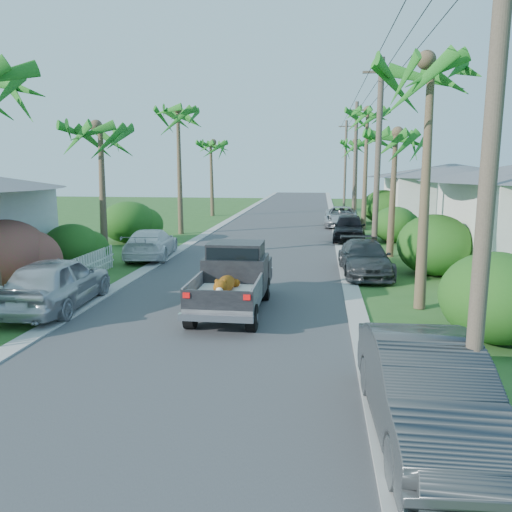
# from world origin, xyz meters

# --- Properties ---
(ground) EXTENTS (120.00, 120.00, 0.00)m
(ground) POSITION_xyz_m (0.00, 0.00, 0.00)
(ground) COLOR #2C5720
(ground) RESTS_ON ground
(road) EXTENTS (8.00, 100.00, 0.02)m
(road) POSITION_xyz_m (0.00, 25.00, 0.01)
(road) COLOR #38383A
(road) RESTS_ON ground
(curb_left) EXTENTS (0.60, 100.00, 0.06)m
(curb_left) POSITION_xyz_m (-4.30, 25.00, 0.03)
(curb_left) COLOR #A5A39E
(curb_left) RESTS_ON ground
(curb_right) EXTENTS (0.60, 100.00, 0.06)m
(curb_right) POSITION_xyz_m (4.30, 25.00, 0.03)
(curb_right) COLOR #A5A39E
(curb_right) RESTS_ON ground
(pickup_truck) EXTENTS (1.98, 5.12, 2.06)m
(pickup_truck) POSITION_xyz_m (0.50, 5.16, 1.01)
(pickup_truck) COLOR black
(pickup_truck) RESTS_ON ground
(parked_car_rn) EXTENTS (1.91, 4.98, 1.62)m
(parked_car_rn) POSITION_xyz_m (4.92, -2.02, 0.81)
(parked_car_rn) COLOR #2E3133
(parked_car_rn) RESTS_ON ground
(parked_car_rm) EXTENTS (2.17, 4.79, 1.36)m
(parked_car_rm) POSITION_xyz_m (5.00, 10.69, 0.68)
(parked_car_rm) COLOR #313537
(parked_car_rm) RESTS_ON ground
(parked_car_rf) EXTENTS (2.12, 4.72, 1.57)m
(parked_car_rf) POSITION_xyz_m (4.88, 20.25, 0.79)
(parked_car_rf) COLOR black
(parked_car_rf) RESTS_ON ground
(parked_car_rd) EXTENTS (2.58, 5.32, 1.46)m
(parked_car_rd) POSITION_xyz_m (4.71, 27.26, 0.73)
(parked_car_rd) COLOR #A2A4A9
(parked_car_rd) RESTS_ON ground
(parked_car_ln) EXTENTS (2.24, 4.99, 1.67)m
(parked_car_ln) POSITION_xyz_m (-5.00, 4.35, 0.83)
(parked_car_ln) COLOR #B3B5BA
(parked_car_ln) RESTS_ON ground
(parked_car_lf) EXTENTS (2.55, 5.06, 1.41)m
(parked_car_lf) POSITION_xyz_m (-5.00, 13.21, 0.71)
(parked_car_lf) COLOR silver
(parked_car_lf) RESTS_ON ground
(palm_l_b) EXTENTS (4.40, 4.40, 7.40)m
(palm_l_b) POSITION_xyz_m (-6.80, 12.00, 6.15)
(palm_l_b) COLOR brown
(palm_l_b) RESTS_ON ground
(palm_l_c) EXTENTS (4.40, 4.40, 9.20)m
(palm_l_c) POSITION_xyz_m (-6.00, 22.00, 7.91)
(palm_l_c) COLOR brown
(palm_l_c) RESTS_ON ground
(palm_l_d) EXTENTS (4.40, 4.40, 7.70)m
(palm_l_d) POSITION_xyz_m (-6.50, 34.00, 6.44)
(palm_l_d) COLOR brown
(palm_l_d) RESTS_ON ground
(palm_r_a) EXTENTS (4.40, 4.40, 8.70)m
(palm_r_a) POSITION_xyz_m (6.30, 6.00, 7.42)
(palm_r_a) COLOR brown
(palm_r_a) RESTS_ON ground
(palm_r_b) EXTENTS (4.40, 4.40, 7.20)m
(palm_r_b) POSITION_xyz_m (6.60, 15.00, 5.95)
(palm_r_b) COLOR brown
(palm_r_b) RESTS_ON ground
(palm_r_c) EXTENTS (4.40, 4.40, 9.40)m
(palm_r_c) POSITION_xyz_m (6.20, 26.00, 8.11)
(palm_r_c) COLOR brown
(palm_r_c) RESTS_ON ground
(palm_r_d) EXTENTS (4.40, 4.40, 8.00)m
(palm_r_d) POSITION_xyz_m (6.50, 40.00, 6.74)
(palm_r_d) COLOR brown
(palm_r_d) RESTS_ON ground
(shrub_l_b) EXTENTS (3.00, 3.30, 2.60)m
(shrub_l_b) POSITION_xyz_m (-7.80, 6.00, 1.30)
(shrub_l_b) COLOR #AE183E
(shrub_l_b) RESTS_ON ground
(shrub_l_c) EXTENTS (2.40, 2.64, 2.00)m
(shrub_l_c) POSITION_xyz_m (-7.40, 10.00, 1.00)
(shrub_l_c) COLOR #1D4E16
(shrub_l_c) RESTS_ON ground
(shrub_l_d) EXTENTS (3.20, 3.52, 2.40)m
(shrub_l_d) POSITION_xyz_m (-8.00, 18.00, 1.20)
(shrub_l_d) COLOR #1D4E16
(shrub_l_d) RESTS_ON ground
(shrub_r_a) EXTENTS (2.80, 3.08, 2.30)m
(shrub_r_a) POSITION_xyz_m (7.60, 3.00, 1.15)
(shrub_r_a) COLOR #1D4E16
(shrub_r_a) RESTS_ON ground
(shrub_r_b) EXTENTS (3.00, 3.30, 2.50)m
(shrub_r_b) POSITION_xyz_m (7.80, 11.00, 1.25)
(shrub_r_b) COLOR #1D4E16
(shrub_r_b) RESTS_ON ground
(shrub_r_c) EXTENTS (2.60, 2.86, 2.10)m
(shrub_r_c) POSITION_xyz_m (7.50, 20.00, 1.05)
(shrub_r_c) COLOR #1D4E16
(shrub_r_c) RESTS_ON ground
(shrub_r_d) EXTENTS (3.20, 3.52, 2.60)m
(shrub_r_d) POSITION_xyz_m (8.00, 30.00, 1.30)
(shrub_r_d) COLOR #1D4E16
(shrub_r_d) RESTS_ON ground
(picket_fence) EXTENTS (0.10, 11.00, 1.00)m
(picket_fence) POSITION_xyz_m (-6.00, 5.50, 0.50)
(picket_fence) COLOR white
(picket_fence) RESTS_ON ground
(house_right_far) EXTENTS (9.00, 8.00, 4.60)m
(house_right_far) POSITION_xyz_m (13.00, 30.00, 2.12)
(house_right_far) COLOR silver
(house_right_far) RESTS_ON ground
(utility_pole_a) EXTENTS (1.60, 0.26, 9.00)m
(utility_pole_a) POSITION_xyz_m (5.60, -2.00, 4.60)
(utility_pole_a) COLOR brown
(utility_pole_a) RESTS_ON ground
(utility_pole_b) EXTENTS (1.60, 0.26, 9.00)m
(utility_pole_b) POSITION_xyz_m (5.60, 13.00, 4.60)
(utility_pole_b) COLOR brown
(utility_pole_b) RESTS_ON ground
(utility_pole_c) EXTENTS (1.60, 0.26, 9.00)m
(utility_pole_c) POSITION_xyz_m (5.60, 28.00, 4.60)
(utility_pole_c) COLOR brown
(utility_pole_c) RESTS_ON ground
(utility_pole_d) EXTENTS (1.60, 0.26, 9.00)m
(utility_pole_d) POSITION_xyz_m (5.60, 43.00, 4.60)
(utility_pole_d) COLOR brown
(utility_pole_d) RESTS_ON ground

